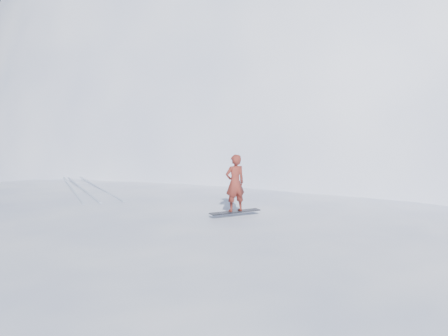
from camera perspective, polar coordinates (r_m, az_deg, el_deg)
The scene contains 8 objects.
ground at distance 14.59m, azimuth -13.16°, elevation -14.34°, with size 400.00×400.00×0.00m, color white.
near_ridge at distance 17.49m, azimuth -10.61°, elevation -10.62°, with size 36.00×28.00×4.80m, color white.
summit_peak at distance 46.02m, azimuth 12.50°, elevation 0.32°, with size 60.00×56.00×56.00m, color white.
peak_shoulder at distance 35.69m, azimuth 0.51°, elevation -1.43°, with size 28.00×24.00×18.00m, color white.
wind_bumps at distance 16.56m, azimuth -15.70°, elevation -11.79°, with size 16.00×14.40×1.00m.
snowboard at distance 13.70m, azimuth 1.26°, elevation -5.01°, with size 1.47×0.27×0.02m, color black.
snowboarder at distance 13.55m, azimuth 1.27°, elevation -1.73°, with size 0.57×0.37×1.56m, color maroon.
board_tracks at distance 18.28m, azimuth -15.67°, elevation -2.19°, with size 1.83×5.98×0.04m.
Camera 1 is at (-0.90, -13.57, 5.28)m, focal length 40.00 mm.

